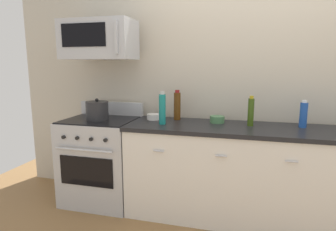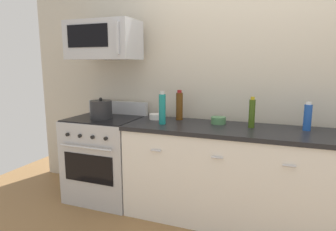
# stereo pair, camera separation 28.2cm
# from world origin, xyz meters

# --- Properties ---
(ground_plane) EXTENTS (6.64, 6.64, 0.00)m
(ground_plane) POSITION_xyz_m (0.00, 0.00, 0.00)
(ground_plane) COLOR olive
(back_wall) EXTENTS (5.54, 0.10, 2.70)m
(back_wall) POSITION_xyz_m (0.00, 0.41, 1.35)
(back_wall) COLOR beige
(back_wall) RESTS_ON ground_plane
(counter_unit) EXTENTS (2.45, 0.66, 0.92)m
(counter_unit) POSITION_xyz_m (0.00, -0.00, 0.46)
(counter_unit) COLOR silver
(counter_unit) RESTS_ON ground_plane
(range_oven) EXTENTS (0.76, 0.69, 1.07)m
(range_oven) POSITION_xyz_m (-1.60, 0.00, 0.47)
(range_oven) COLOR #B7BABF
(range_oven) RESTS_ON ground_plane
(microwave) EXTENTS (0.74, 0.44, 0.40)m
(microwave) POSITION_xyz_m (-1.60, 0.05, 1.75)
(microwave) COLOR #B7BABF
(bottle_soda_blue) EXTENTS (0.07, 0.07, 0.26)m
(bottle_soda_blue) POSITION_xyz_m (0.42, 0.13, 1.04)
(bottle_soda_blue) COLOR #1E4CA5
(bottle_soda_blue) RESTS_ON countertop_slab
(bottle_wine_amber) EXTENTS (0.07, 0.07, 0.32)m
(bottle_wine_amber) POSITION_xyz_m (-0.79, 0.20, 1.07)
(bottle_wine_amber) COLOR #59330F
(bottle_wine_amber) RESTS_ON countertop_slab
(bottle_olive_oil) EXTENTS (0.06, 0.06, 0.29)m
(bottle_olive_oil) POSITION_xyz_m (-0.05, 0.07, 1.06)
(bottle_olive_oil) COLOR #385114
(bottle_olive_oil) RESTS_ON countertop_slab
(bottle_sparkling_teal) EXTENTS (0.07, 0.07, 0.32)m
(bottle_sparkling_teal) POSITION_xyz_m (-0.88, -0.07, 1.07)
(bottle_sparkling_teal) COLOR #197F7A
(bottle_sparkling_teal) RESTS_ON countertop_slab
(bowl_white_ceramic) EXTENTS (0.15, 0.15, 0.06)m
(bowl_white_ceramic) POSITION_xyz_m (-1.04, 0.14, 0.95)
(bowl_white_ceramic) COLOR white
(bowl_white_ceramic) RESTS_ON countertop_slab
(bowl_green_glaze) EXTENTS (0.15, 0.15, 0.07)m
(bowl_green_glaze) POSITION_xyz_m (-0.37, 0.14, 0.96)
(bowl_green_glaze) COLOR #477A4C
(bowl_green_glaze) RESTS_ON countertop_slab
(stockpot) EXTENTS (0.23, 0.23, 0.23)m
(stockpot) POSITION_xyz_m (-1.60, -0.05, 1.02)
(stockpot) COLOR #262628
(stockpot) RESTS_ON range_oven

